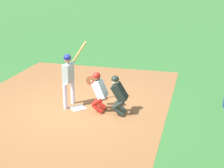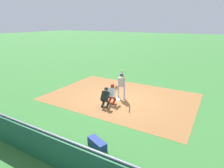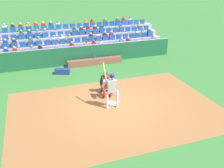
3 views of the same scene
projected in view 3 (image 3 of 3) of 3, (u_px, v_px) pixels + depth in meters
ground_plane at (112, 104)px, 11.92m from camera, size 160.00×160.00×0.00m
infield_dirt_patch at (116, 109)px, 11.49m from camera, size 9.74×6.72×0.01m
home_plate_marker at (112, 104)px, 11.91m from camera, size 0.62×0.62×0.02m
batter_at_plate at (112, 87)px, 11.17m from camera, size 0.62×0.70×2.12m
catcher_crouching at (107, 85)px, 12.24m from camera, size 0.47×0.71×1.29m
home_plate_umpire at (105, 81)px, 12.84m from camera, size 0.47×0.52×1.25m
dugout_wall at (82, 55)px, 17.21m from camera, size 13.69×0.24×1.31m
dugout_bench at (95, 62)px, 17.15m from camera, size 3.87×0.40×0.44m
water_bottle_on_bench at (95, 57)px, 17.06m from camera, size 0.07×0.07×0.27m
equipment_duffel_bag at (62, 71)px, 15.53m from camera, size 0.99×0.68×0.35m
bleacher_stand at (72, 42)px, 20.39m from camera, size 15.31×3.44×2.35m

